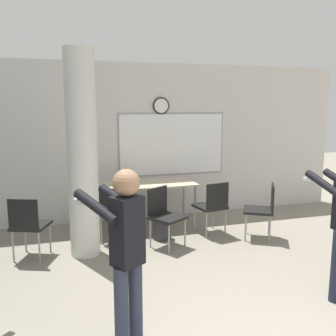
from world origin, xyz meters
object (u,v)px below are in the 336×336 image
(chair_mid_room, at_px, (263,207))
(chair_table_front, at_px, (164,213))
(bottle_on_table, at_px, (126,177))
(chair_table_right, at_px, (213,204))
(person_playing_front, at_px, (125,248))
(chair_table_left, at_px, (115,210))
(folding_table, at_px, (142,187))
(chair_near_pillar, at_px, (28,223))

(chair_mid_room, bearing_deg, chair_table_front, 175.07)
(bottle_on_table, xyz_separation_m, chair_table_right, (1.24, -0.86, -0.35))
(bottle_on_table, height_order, person_playing_front, person_playing_front)
(chair_table_left, height_order, chair_table_front, same)
(bottle_on_table, bearing_deg, chair_mid_room, -32.97)
(chair_table_front, bearing_deg, chair_mid_room, -4.93)
(folding_table, relative_size, chair_mid_room, 2.09)
(folding_table, bearing_deg, chair_table_front, -82.44)
(chair_near_pillar, height_order, person_playing_front, person_playing_front)
(chair_mid_room, xyz_separation_m, chair_table_front, (-1.56, 0.13, 0.00))
(chair_table_right, bearing_deg, bottle_on_table, 145.16)
(chair_table_left, relative_size, person_playing_front, 0.55)
(folding_table, bearing_deg, person_playing_front, -104.73)
(bottle_on_table, relative_size, chair_table_front, 0.29)
(chair_table_left, height_order, person_playing_front, person_playing_front)
(bottle_on_table, height_order, chair_near_pillar, bottle_on_table)
(folding_table, height_order, chair_mid_room, chair_mid_room)
(chair_mid_room, height_order, chair_near_pillar, same)
(folding_table, height_order, bottle_on_table, bottle_on_table)
(chair_table_left, relative_size, chair_table_front, 1.00)
(chair_table_right, bearing_deg, person_playing_front, -126.30)
(chair_near_pillar, relative_size, person_playing_front, 0.55)
(chair_mid_room, relative_size, person_playing_front, 0.55)
(folding_table, xyz_separation_m, chair_table_left, (-0.55, -0.60, -0.20))
(chair_mid_room, xyz_separation_m, person_playing_front, (-2.52, -2.11, 0.42))
(chair_near_pillar, bearing_deg, chair_mid_room, -3.06)
(chair_mid_room, bearing_deg, chair_table_right, 150.64)
(chair_mid_room, relative_size, chair_table_right, 1.00)
(person_playing_front, bearing_deg, chair_table_left, 83.61)
(chair_table_right, height_order, chair_near_pillar, same)
(bottle_on_table, distance_m, chair_near_pillar, 1.88)
(chair_mid_room, distance_m, chair_table_left, 2.28)
(person_playing_front, bearing_deg, folding_table, 75.27)
(chair_mid_room, bearing_deg, chair_table_left, 168.07)
(chair_near_pillar, bearing_deg, folding_table, 26.87)
(chair_table_right, relative_size, chair_table_left, 1.00)
(chair_near_pillar, relative_size, chair_table_front, 1.00)
(chair_table_right, bearing_deg, chair_table_front, -164.03)
(folding_table, distance_m, chair_near_pillar, 1.97)
(chair_table_right, relative_size, chair_near_pillar, 1.00)
(chair_mid_room, distance_m, chair_near_pillar, 3.44)
(bottle_on_table, bearing_deg, chair_near_pillar, -144.80)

